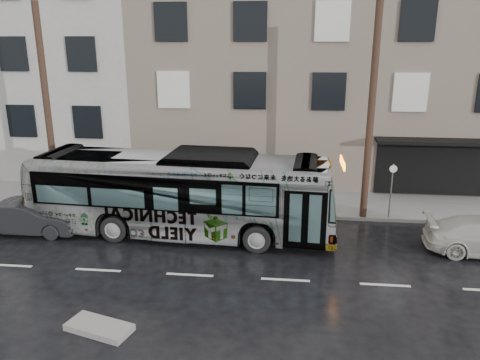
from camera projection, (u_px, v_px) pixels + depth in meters
The scene contains 9 objects.
ground at pixel (203, 244), 18.07m from camera, with size 120.00×120.00×0.00m, color black.
sidewalk at pixel (221, 201), 22.72m from camera, with size 90.00×3.60×0.15m, color gray.
building_taupe at pixel (321, 76), 28.08m from camera, with size 20.00×12.00×11.00m, color #7A6A5E.
utility_pole_front at pixel (371, 114), 19.22m from camera, with size 0.30×0.30×9.00m, color #402A20.
utility_pole_rear at pixel (47, 109), 20.64m from camera, with size 0.30×0.30×9.00m, color #402A20.
sign_post at pixel (391, 191), 20.05m from camera, with size 0.06×0.06×2.40m, color slate.
bus at pixel (181, 193), 18.61m from camera, with size 2.87×12.27×3.42m, color #B2B2B2.
dark_sedan at pixel (29, 217), 18.92m from camera, with size 1.45×4.16×1.37m, color black.
slush_pile at pixel (99, 327), 12.67m from camera, with size 1.80×0.80×0.18m, color gray.
Camera 1 is at (3.18, -16.35, 7.56)m, focal length 35.00 mm.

